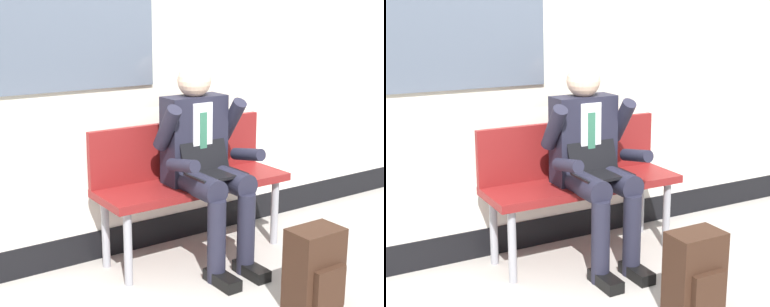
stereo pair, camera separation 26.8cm
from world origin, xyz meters
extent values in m
plane|color=#9E9991|center=(0.00, 0.00, 0.00)|extent=(18.00, 18.00, 0.00)
cube|color=silver|center=(0.00, 0.63, 0.57)|extent=(6.85, 0.12, 0.77)
cube|color=black|center=(0.00, 0.63, 0.10)|extent=(6.85, 0.14, 0.19)
cube|color=maroon|center=(0.30, 0.28, 0.48)|extent=(1.28, 0.42, 0.05)
cube|color=maroon|center=(0.30, 0.46, 0.69)|extent=(1.28, 0.04, 0.36)
cylinder|color=gray|center=(-0.26, 0.13, 0.23)|extent=(0.05, 0.05, 0.46)
cylinder|color=gray|center=(-0.26, 0.43, 0.23)|extent=(0.05, 0.05, 0.46)
cylinder|color=gray|center=(0.86, 0.13, 0.23)|extent=(0.05, 0.05, 0.46)
cylinder|color=gray|center=(0.86, 0.43, 0.23)|extent=(0.05, 0.05, 0.46)
cylinder|color=#1E1E2D|center=(0.19, 0.07, 0.55)|extent=(0.15, 0.40, 0.15)
cylinder|color=#1E1E2D|center=(0.19, -0.12, 0.25)|extent=(0.11, 0.11, 0.51)
cube|color=black|center=(0.19, -0.18, 0.04)|extent=(0.10, 0.26, 0.07)
cylinder|color=#1E1E2D|center=(0.41, 0.07, 0.55)|extent=(0.15, 0.40, 0.15)
cylinder|color=#1E1E2D|center=(0.41, -0.12, 0.25)|extent=(0.11, 0.11, 0.51)
cube|color=black|center=(0.41, -0.18, 0.04)|extent=(0.10, 0.26, 0.07)
cube|color=#1E1E2D|center=(0.30, 0.28, 0.78)|extent=(0.40, 0.18, 0.55)
cube|color=silver|center=(0.30, 0.18, 0.83)|extent=(0.14, 0.01, 0.39)
cube|color=#2D664C|center=(0.30, 0.17, 0.80)|extent=(0.05, 0.01, 0.33)
sphere|color=beige|center=(0.30, 0.28, 1.15)|extent=(0.21, 0.21, 0.21)
cylinder|color=#1E1E2D|center=(0.06, 0.21, 0.89)|extent=(0.09, 0.25, 0.30)
cylinder|color=#1E1E2D|center=(0.06, 0.04, 0.70)|extent=(0.08, 0.27, 0.12)
cylinder|color=#1E1E2D|center=(0.54, 0.21, 0.89)|extent=(0.09, 0.25, 0.30)
cylinder|color=#1E1E2D|center=(0.54, 0.04, 0.70)|extent=(0.08, 0.27, 0.12)
cube|color=black|center=(0.30, 0.04, 0.61)|extent=(0.33, 0.22, 0.02)
cube|color=black|center=(0.30, 0.17, 0.72)|extent=(0.33, 0.08, 0.21)
cube|color=#331E14|center=(0.44, -0.67, 0.23)|extent=(0.29, 0.19, 0.46)
cube|color=#331E14|center=(0.44, -0.78, 0.16)|extent=(0.20, 0.04, 0.23)
camera|label=1|loc=(-1.70, -2.70, 1.58)|focal=54.58mm
camera|label=2|loc=(-1.47, -2.84, 1.58)|focal=54.58mm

